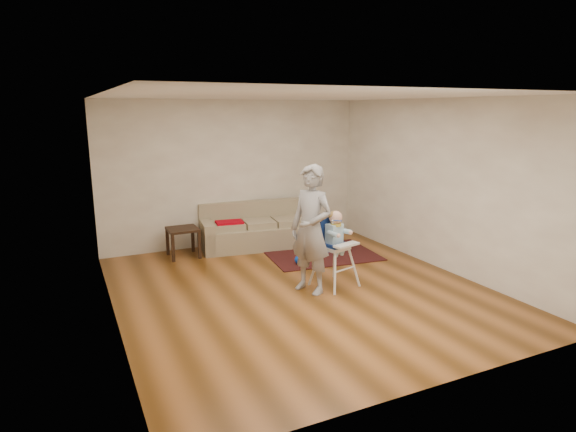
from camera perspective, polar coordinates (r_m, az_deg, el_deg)
name	(u,v)px	position (r m, az deg, el deg)	size (l,w,h in m)	color
ground	(300,289)	(6.99, 1.42, -8.68)	(5.50, 5.50, 0.00)	#53300E
room_envelope	(284,155)	(7.02, -0.44, 7.19)	(5.04, 5.52, 2.72)	beige
sofa	(258,225)	(8.98, -3.56, -1.12)	(2.21, 1.13, 0.82)	#9C9070
side_table	(183,242)	(8.59, -12.31, -3.08)	(0.51, 0.51, 0.51)	black
area_rug	(321,254)	(8.61, 3.93, -4.51)	(1.87, 1.41, 0.01)	black
ride_on_toy	(330,238)	(8.76, 4.96, -2.57)	(0.43, 0.31, 0.47)	blue
toy_ball	(299,260)	(8.00, 1.30, -5.20)	(0.15, 0.15, 0.15)	blue
high_chair	(335,250)	(6.99, 5.57, -4.03)	(0.64, 0.64, 1.13)	silver
adult	(311,230)	(6.67, 2.75, -1.61)	(0.66, 0.43, 1.80)	#949496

